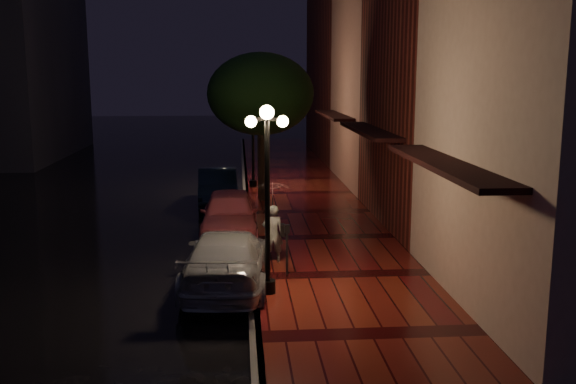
# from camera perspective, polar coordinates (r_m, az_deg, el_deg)

# --- Properties ---
(ground) EXTENTS (120.00, 120.00, 0.00)m
(ground) POSITION_cam_1_polar(r_m,az_deg,el_deg) (19.82, -3.48, -4.54)
(ground) COLOR black
(ground) RESTS_ON ground
(sidewalk) EXTENTS (4.50, 60.00, 0.15)m
(sidewalk) POSITION_cam_1_polar(r_m,az_deg,el_deg) (19.96, 3.01, -4.21)
(sidewalk) COLOR #480C0E
(sidewalk) RESTS_ON ground
(curb) EXTENTS (0.25, 60.00, 0.15)m
(curb) POSITION_cam_1_polar(r_m,az_deg,el_deg) (19.80, -3.48, -4.33)
(curb) COLOR #595451
(curb) RESTS_ON ground
(storefront_mid) EXTENTS (5.00, 8.00, 11.00)m
(storefront_mid) POSITION_cam_1_polar(r_m,az_deg,el_deg) (22.35, 14.87, 11.09)
(storefront_mid) COLOR #511914
(storefront_mid) RESTS_ON ground
(storefront_far) EXTENTS (5.00, 8.00, 9.00)m
(storefront_far) POSITION_cam_1_polar(r_m,az_deg,el_deg) (30.03, 9.74, 9.16)
(storefront_far) COLOR #8C5951
(storefront_far) RESTS_ON ground
(storefront_extra) EXTENTS (5.00, 12.00, 10.00)m
(storefront_extra) POSITION_cam_1_polar(r_m,az_deg,el_deg) (39.80, 6.22, 10.27)
(storefront_extra) COLOR #511914
(storefront_extra) RESTS_ON ground
(streetlamp_near) EXTENTS (0.96, 0.36, 4.31)m
(streetlamp_near) POSITION_cam_1_polar(r_m,az_deg,el_deg) (14.38, -1.85, 0.31)
(streetlamp_near) COLOR black
(streetlamp_near) RESTS_ON sidewalk
(streetlamp_far) EXTENTS (0.96, 0.36, 4.31)m
(streetlamp_far) POSITION_cam_1_polar(r_m,az_deg,el_deg) (28.26, -3.14, 5.35)
(streetlamp_far) COLOR black
(streetlamp_far) RESTS_ON sidewalk
(street_tree) EXTENTS (4.16, 4.16, 5.80)m
(street_tree) POSITION_cam_1_polar(r_m,az_deg,el_deg) (25.16, -2.42, 8.47)
(street_tree) COLOR black
(street_tree) RESTS_ON sidewalk
(pink_car) EXTENTS (1.82, 4.41, 1.50)m
(pink_car) POSITION_cam_1_polar(r_m,az_deg,el_deg) (20.43, -5.22, -1.95)
(pink_car) COLOR #D55761
(pink_car) RESTS_ON ground
(navy_car) EXTENTS (1.69, 4.34, 1.41)m
(navy_car) POSITION_cam_1_polar(r_m,az_deg,el_deg) (25.53, -6.28, 0.45)
(navy_car) COLOR black
(navy_car) RESTS_ON ground
(silver_car) EXTENTS (2.33, 5.03, 1.42)m
(silver_car) POSITION_cam_1_polar(r_m,az_deg,el_deg) (15.65, -5.45, -5.99)
(silver_car) COLOR #95969C
(silver_car) RESTS_ON ground
(woman_with_umbrella) EXTENTS (0.90, 0.92, 2.18)m
(woman_with_umbrella) POSITION_cam_1_polar(r_m,az_deg,el_deg) (17.01, -1.36, -1.55)
(woman_with_umbrella) COLOR silver
(woman_with_umbrella) RESTS_ON sidewalk
(parking_meter) EXTENTS (0.14, 0.12, 1.30)m
(parking_meter) POSITION_cam_1_polar(r_m,az_deg,el_deg) (16.04, -0.09, -4.69)
(parking_meter) COLOR black
(parking_meter) RESTS_ON sidewalk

